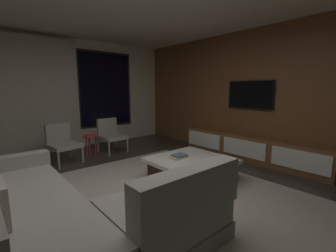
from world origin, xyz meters
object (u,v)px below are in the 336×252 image
object	(u,v)px
media_console	(251,148)
coffee_table	(191,169)
book_stack_on_coffee_table	(179,156)
sectional_couch	(64,215)
accent_chair_by_curtain	(62,141)
mounted_tv	(250,95)
accent_chair_near_window	(110,133)
side_stool	(91,139)

from	to	relation	value
media_console	coffee_table	bearing A→B (deg)	177.34
coffee_table	book_stack_on_coffee_table	distance (m)	0.28
coffee_table	book_stack_on_coffee_table	xyz separation A→B (m)	(-0.10, 0.17, 0.20)
sectional_couch	book_stack_on_coffee_table	distance (m)	1.97
coffee_table	book_stack_on_coffee_table	bearing A→B (deg)	121.57
book_stack_on_coffee_table	accent_chair_by_curtain	size ratio (longest dim) A/B	0.38
sectional_couch	book_stack_on_coffee_table	world-z (taller)	sectional_couch
accent_chair_by_curtain	mounted_tv	bearing A→B (deg)	-34.80
accent_chair_near_window	mounted_tv	distance (m)	3.24
accent_chair_by_curtain	book_stack_on_coffee_table	bearing A→B (deg)	-61.37
coffee_table	mounted_tv	distance (m)	2.23
accent_chair_near_window	mounted_tv	world-z (taller)	mounted_tv
sectional_couch	media_console	bearing A→B (deg)	3.17
accent_chair_by_curtain	sectional_couch	bearing A→B (deg)	-105.83
coffee_table	accent_chair_near_window	distance (m)	2.47
sectional_couch	side_stool	xyz separation A→B (m)	(1.37, 2.72, 0.08)
coffee_table	media_console	size ratio (longest dim) A/B	0.37
accent_chair_by_curtain	media_console	world-z (taller)	accent_chair_by_curtain
media_console	mounted_tv	distance (m)	1.13
sectional_couch	side_stool	size ratio (longest dim) A/B	5.43
coffee_table	media_console	bearing A→B (deg)	-2.66
side_stool	sectional_couch	bearing A→B (deg)	-116.71
accent_chair_near_window	side_stool	xyz separation A→B (m)	(-0.49, -0.02, -0.06)
accent_chair_by_curtain	side_stool	xyz separation A→B (m)	(0.63, 0.10, -0.06)
book_stack_on_coffee_table	side_stool	bearing A→B (deg)	103.72
media_console	book_stack_on_coffee_table	bearing A→B (deg)	172.21
sectional_couch	mounted_tv	distance (m)	4.08
book_stack_on_coffee_table	accent_chair_near_window	world-z (taller)	accent_chair_near_window
accent_chair_by_curtain	media_console	xyz separation A→B (m)	(3.00, -2.41, -0.18)
media_console	mounted_tv	world-z (taller)	mounted_tv
accent_chair_by_curtain	side_stool	size ratio (longest dim) A/B	1.70
book_stack_on_coffee_table	mounted_tv	world-z (taller)	mounted_tv
sectional_couch	media_console	xyz separation A→B (m)	(3.74, 0.21, -0.04)
accent_chair_near_window	mounted_tv	bearing A→B (deg)	-48.57
coffee_table	accent_chair_by_curtain	xyz separation A→B (m)	(-1.28, 2.33, 0.25)
media_console	side_stool	bearing A→B (deg)	133.38
sectional_couch	coffee_table	distance (m)	2.05
side_stool	mounted_tv	world-z (taller)	mounted_tv
coffee_table	side_stool	world-z (taller)	side_stool
coffee_table	media_console	xyz separation A→B (m)	(1.72, -0.08, 0.06)
book_stack_on_coffee_table	accent_chair_near_window	xyz separation A→B (m)	(-0.06, 2.28, 0.05)
sectional_couch	side_stool	distance (m)	3.04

